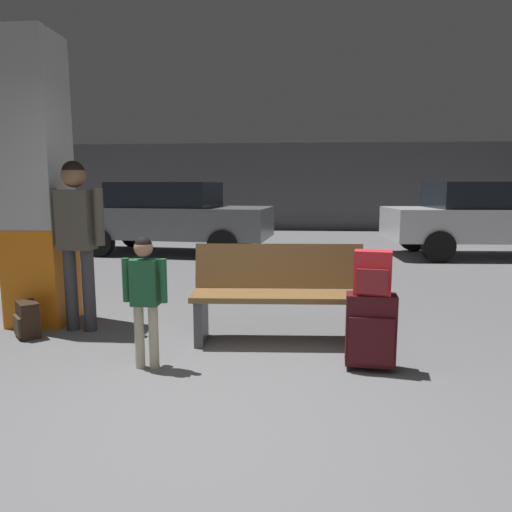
# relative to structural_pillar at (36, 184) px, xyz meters

# --- Properties ---
(ground_plane) EXTENTS (18.00, 18.00, 0.10)m
(ground_plane) POSITION_rel_structural_pillar_xyz_m (2.08, 1.93, -1.50)
(ground_plane) COLOR slate
(garage_back_wall) EXTENTS (18.00, 0.12, 2.80)m
(garage_back_wall) POSITION_rel_structural_pillar_xyz_m (2.08, 10.79, -0.05)
(garage_back_wall) COLOR #565658
(garage_back_wall) RESTS_ON ground_plane
(structural_pillar) EXTENTS (0.57, 0.57, 2.92)m
(structural_pillar) POSITION_rel_structural_pillar_xyz_m (0.00, 0.00, 0.00)
(structural_pillar) COLOR orange
(structural_pillar) RESTS_ON ground_plane
(bench) EXTENTS (1.62, 0.60, 0.89)m
(bench) POSITION_rel_structural_pillar_xyz_m (2.49, -0.39, -1.01)
(bench) COLOR brown
(bench) RESTS_ON ground_plane
(suitcase) EXTENTS (0.40, 0.26, 0.60)m
(suitcase) POSITION_rel_structural_pillar_xyz_m (3.22, -1.06, -1.13)
(suitcase) COLOR #471419
(suitcase) RESTS_ON ground_plane
(backpack_bright) EXTENTS (0.30, 0.23, 0.34)m
(backpack_bright) POSITION_rel_structural_pillar_xyz_m (3.22, -1.06, -0.68)
(backpack_bright) COLOR red
(backpack_bright) RESTS_ON suitcase
(child) EXTENTS (0.36, 0.21, 1.05)m
(child) POSITION_rel_structural_pillar_xyz_m (1.47, -1.16, -0.80)
(child) COLOR beige
(child) RESTS_ON ground_plane
(adult) EXTENTS (0.57, 0.23, 1.67)m
(adult) POSITION_rel_structural_pillar_xyz_m (0.51, -0.24, -0.42)
(adult) COLOR #38383D
(adult) RESTS_ON ground_plane
(backpack_dark_floor) EXTENTS (0.31, 0.32, 0.34)m
(backpack_dark_floor) POSITION_rel_structural_pillar_xyz_m (0.09, -0.49, -1.28)
(backpack_dark_floor) COLOR black
(backpack_dark_floor) RESTS_ON ground_plane
(parked_car_far) EXTENTS (4.26, 2.15, 1.51)m
(parked_car_far) POSITION_rel_structural_pillar_xyz_m (0.05, 5.21, -0.64)
(parked_car_far) COLOR slate
(parked_car_far) RESTS_ON ground_plane
(parked_car_side) EXTENTS (4.16, 1.93, 1.51)m
(parked_car_side) POSITION_rel_structural_pillar_xyz_m (6.61, 5.18, -0.64)
(parked_car_side) COLOR silver
(parked_car_side) RESTS_ON ground_plane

